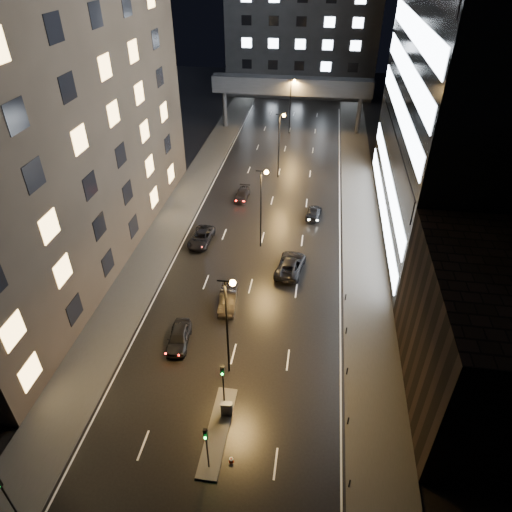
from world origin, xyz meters
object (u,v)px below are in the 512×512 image
object	(u,v)px
utility_cabinet	(227,409)
car_away_a	(179,337)
car_toward_a	(291,265)
car_away_b	(228,299)
car_away_d	(242,195)
car_toward_b	(314,213)
car_away_c	(201,237)

from	to	relation	value
utility_cabinet	car_away_a	bearing A→B (deg)	125.09
car_away_a	car_toward_a	world-z (taller)	car_toward_a
car_away_b	utility_cabinet	world-z (taller)	car_away_b
car_away_d	car_toward_b	size ratio (longest dim) A/B	1.01
car_away_a	car_toward_b	xyz separation A→B (m)	(11.39, 25.59, -0.14)
car_away_b	car_toward_a	xyz separation A→B (m)	(5.84, 6.93, 0.03)
car_away_b	car_away_c	bearing A→B (deg)	111.59
car_away_d	car_away_c	bearing A→B (deg)	-103.20
car_away_a	car_toward_b	size ratio (longest dim) A/B	1.04
car_away_b	car_away_c	distance (m)	12.53
car_away_b	car_away_d	world-z (taller)	car_away_b
car_away_a	utility_cabinet	xyz separation A→B (m)	(5.96, -7.06, 0.02)
car_away_d	car_toward_a	size ratio (longest dim) A/B	0.76
car_away_c	car_toward_a	bearing A→B (deg)	-17.49
car_away_c	car_away_d	world-z (taller)	car_away_c
utility_cabinet	car_away_b	bearing A→B (deg)	95.76
car_toward_a	utility_cabinet	xyz separation A→B (m)	(-3.35, -19.97, -0.01)
car_away_a	utility_cabinet	bearing A→B (deg)	-55.41
car_away_b	car_toward_b	bearing A→B (deg)	62.91
car_toward_b	utility_cabinet	world-z (taller)	utility_cabinet
car_away_b	car_away_d	xyz separation A→B (m)	(-2.57, 23.43, -0.14)
car_away_c	car_away_d	bearing A→B (deg)	78.86
car_away_b	utility_cabinet	size ratio (longest dim) A/B	3.65
car_away_c	car_toward_a	size ratio (longest dim) A/B	0.89
car_away_a	car_away_d	distance (m)	29.42
car_away_a	car_away_b	size ratio (longest dim) A/B	0.96
car_away_c	car_toward_b	bearing A→B (deg)	34.78
car_away_d	car_away_b	bearing A→B (deg)	-82.88
car_away_a	car_toward_a	xyz separation A→B (m)	(9.31, 12.90, 0.03)
car_away_c	utility_cabinet	world-z (taller)	utility_cabinet
car_toward_a	utility_cabinet	distance (m)	20.24
car_away_b	car_away_d	distance (m)	23.57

